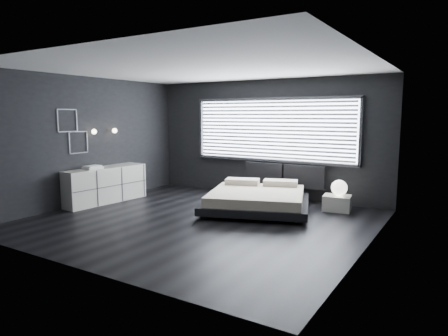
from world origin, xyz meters
The scene contains 12 objects.
room centered at (0.00, 0.00, 1.40)m, with size 6.04×6.00×2.80m.
window centered at (0.20, 2.70, 1.61)m, with size 4.14×0.09×1.52m.
headboard centered at (0.55, 2.64, 0.57)m, with size 1.96×0.16×0.52m.
sconce_near centered at (-2.88, 0.05, 1.60)m, with size 0.18×0.11×0.11m.
sconce_far centered at (-2.88, 0.65, 1.60)m, with size 0.18×0.11×0.11m.
wall_art_upper centered at (-2.98, -0.55, 1.85)m, with size 0.01×0.48×0.48m.
wall_art_lower centered at (-2.98, -0.30, 1.38)m, with size 0.01×0.48×0.48m.
bed centered at (0.54, 1.28, 0.25)m, with size 2.62×2.56×0.54m.
nightstand centered at (1.95, 2.14, 0.16)m, with size 0.55×0.45×0.32m, color silver.
orb_lamp centered at (1.98, 2.15, 0.48)m, with size 0.33×0.33×0.33m, color white.
dresser centered at (-2.78, 0.19, 0.40)m, with size 0.72×2.03×0.80m.
book_stack centered at (-2.75, -0.14, 0.83)m, with size 0.32×0.40×0.08m.
Camera 1 is at (4.20, -5.96, 1.98)m, focal length 32.00 mm.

